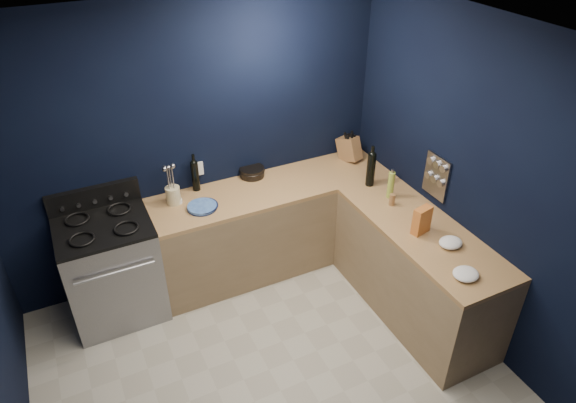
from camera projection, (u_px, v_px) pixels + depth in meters
floor at (281, 391)px, 3.96m from camera, size 3.50×3.50×0.02m
ceiling at (276, 55)px, 2.52m from camera, size 3.50×3.50×0.02m
wall_back at (195, 146)px, 4.56m from camera, size 3.50×0.02×2.60m
wall_right at (489, 195)px, 3.88m from camera, size 0.02×3.50×2.60m
cab_back at (273, 227)px, 5.01m from camera, size 2.30×0.63×0.86m
top_back at (272, 188)px, 4.76m from camera, size 2.30×0.63×0.04m
cab_right at (415, 272)px, 4.45m from camera, size 0.63×1.67×0.86m
top_right at (423, 231)px, 4.21m from camera, size 0.63×1.67×0.04m
gas_range at (113, 271)px, 4.42m from camera, size 0.76×0.66×0.92m
oven_door at (120, 295)px, 4.19m from camera, size 0.59×0.02×0.42m
cooktop at (102, 226)px, 4.16m from camera, size 0.76×0.66×0.03m
backguard at (94, 198)px, 4.33m from camera, size 0.76×0.06×0.20m
spice_panel at (436, 176)px, 4.35m from camera, size 0.02×0.28×0.38m
wall_outlet at (198, 169)px, 4.66m from camera, size 0.09×0.02×0.13m
plate_stack at (202, 207)px, 4.43m from camera, size 0.31×0.31×0.03m
ramekin at (178, 201)px, 4.51m from camera, size 0.09×0.09×0.03m
utensil_crock at (173, 195)px, 4.47m from camera, size 0.14×0.14×0.16m
wine_bottle_back at (195, 176)px, 4.63m from camera, size 0.08×0.08×0.28m
lemon_basket at (252, 172)px, 4.89m from camera, size 0.27×0.27×0.09m
knife_block at (349, 149)px, 5.13m from camera, size 0.21×0.30×0.29m
wine_bottle_right at (371, 170)px, 4.69m from camera, size 0.10×0.10×0.32m
oil_bottle at (391, 185)px, 4.53m from camera, size 0.06×0.06×0.25m
spice_jar_near at (392, 200)px, 4.46m from camera, size 0.06×0.06×0.11m
spice_jar_far at (418, 212)px, 4.32m from camera, size 0.05×0.05×0.09m
crouton_bag at (422, 220)px, 4.09m from camera, size 0.17×0.11×0.23m
towel_front at (451, 243)px, 3.99m from camera, size 0.20×0.17×0.07m
towel_end at (466, 274)px, 3.69m from camera, size 0.23×0.21×0.06m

